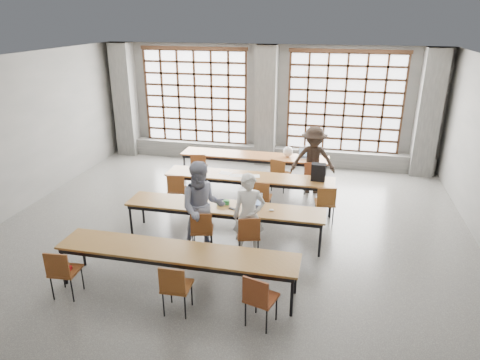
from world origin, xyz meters
The scene contains 38 objects.
floor centered at (0.00, 0.00, 0.00)m, with size 11.00×11.00×0.00m, color #4F4F4D.
ceiling centered at (0.00, 0.00, 3.50)m, with size 11.00×11.00×0.00m, color silver.
wall_back centered at (0.00, 5.50, 1.75)m, with size 10.00×10.00×0.00m, color #5F5F5C.
column_left centered at (-4.50, 5.22, 1.75)m, with size 0.60×0.55×3.50m, color #4F4F4D.
column_mid centered at (0.00, 5.22, 1.75)m, with size 0.60×0.55×3.50m, color #4F4F4D.
column_right centered at (4.50, 5.22, 1.75)m, with size 0.60×0.55×3.50m, color #4F4F4D.
window_left centered at (-2.25, 5.42, 1.90)m, with size 3.32×0.12×3.00m.
window_right centered at (2.25, 5.42, 1.90)m, with size 3.32×0.12×3.00m.
sill_ledge centered at (0.00, 5.30, 0.25)m, with size 9.80×0.35×0.50m, color #4F4F4D.
desk_row_a centered at (-0.04, 3.69, 0.66)m, with size 4.00×0.70×0.73m.
desk_row_b centered at (0.14, 2.10, 0.66)m, with size 4.00×0.70×0.73m.
desk_row_c centered at (-0.01, 0.32, 0.66)m, with size 4.00×0.70×0.73m.
desk_row_d centered at (-0.34, -1.51, 0.66)m, with size 4.00×0.70×0.73m.
chair_back_left centered at (-1.43, 3.06, 0.54)m, with size 0.50×0.50×0.88m.
chair_back_mid centered at (0.73, 3.06, 0.54)m, with size 0.53×0.53×0.88m.
chair_back_right centered at (1.56, 3.06, 0.54)m, with size 0.43×0.44×0.88m.
chair_mid_left centered at (-1.45, 1.47, 0.54)m, with size 0.49×0.49×0.88m.
chair_mid_centre centered at (0.53, 1.47, 0.54)m, with size 0.43×0.43×0.88m.
chair_mid_right centered at (1.95, 1.47, 0.54)m, with size 0.48×0.49×0.88m.
chair_front_left centered at (-0.29, -0.31, 0.54)m, with size 0.51×0.51×0.88m.
chair_front_right centered at (0.61, -0.31, 0.54)m, with size 0.52×0.52×0.88m.
chair_near_left centered at (-2.03, -2.14, 0.54)m, with size 0.45×0.45×0.88m.
chair_near_mid centered at (-0.14, -2.14, 0.54)m, with size 0.43×0.44×0.88m.
chair_near_right centered at (1.14, -2.13, 0.54)m, with size 0.52×0.52×0.88m.
student_male centered at (0.59, -0.18, 0.82)m, with size 0.60×0.39×1.63m, color silver.
student_female centered at (-0.31, -0.18, 0.90)m, with size 0.87×0.68×1.80m, color #19214B.
student_back centered at (1.56, 3.19, 0.86)m, with size 1.11×0.64×1.72m, color black.
laptop_front centered at (0.54, 0.43, 0.79)m, with size 0.36×0.31×0.26m.
laptop_back centered at (1.31, 3.80, 0.79)m, with size 0.37×0.31×0.26m.
mouse centered at (0.94, 0.30, 0.75)m, with size 0.10×0.06×0.04m, color silver.
green_box centered at (-0.06, 0.40, 0.78)m, with size 0.25×0.09×0.09m, color #2C873E.
phone centered at (0.17, 0.22, 0.74)m, with size 0.13×0.06×0.01m, color black.
paper_sheet_a centered at (-0.46, 2.15, 0.73)m, with size 0.30×0.21×0.00m, color white.
paper_sheet_b centered at (-0.16, 2.05, 0.73)m, with size 0.30×0.21×0.00m, color white.
paper_sheet_c centered at (0.24, 2.10, 0.73)m, with size 0.30×0.21×0.00m, color white.
backpack centered at (1.74, 2.15, 0.93)m, with size 0.32×0.20×0.40m, color black.
plastic_bag centered at (0.86, 3.74, 0.87)m, with size 0.26×0.21×0.29m, color white.
red_pouch centered at (-2.04, -2.06, 0.50)m, with size 0.20×0.08×0.06m, color #A91416.
Camera 1 is at (1.98, -7.17, 4.32)m, focal length 32.00 mm.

